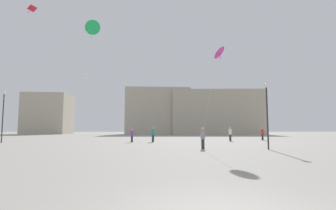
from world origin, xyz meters
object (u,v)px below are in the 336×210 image
Objects in this scene: person_in_grey at (203,137)px; person_in_purple at (132,135)px; building_left_hall at (49,114)px; lamppost_west at (267,105)px; kite_crimson_delta at (37,15)px; kite_emerald_diamond at (92,28)px; person_in_red at (262,133)px; kite_magenta_diamond at (219,52)px; building_centre_hall at (158,112)px; building_right_hall at (216,113)px; lamppost_east at (3,109)px; person_in_white at (230,133)px; person_in_teal at (153,134)px.

person_in_purple is (-6.55, 10.52, -0.03)m from person_in_grey.
person_in_grey is at bearing -59.52° from building_left_hall.
building_left_hall is 80.98m from lamppost_west.
kite_crimson_delta is 13.54m from kite_emerald_diamond.
kite_magenta_diamond reaches higher than person_in_red.
building_centre_hall is (-4.84, 60.23, -0.91)m from kite_magenta_diamond.
kite_crimson_delta is 0.76× the size of building_centre_hall.
person_in_grey is 0.11× the size of building_left_hall.
building_right_hall reaches higher than person_in_purple.
kite_crimson_delta is 58.64m from building_right_hall.
person_in_red is 26.79m from kite_emerald_diamond.
building_left_hall is at bearing 107.75° from lamppost_east.
building_right_hall is 59.87m from lamppost_east.
person_in_white reaches higher than person_in_red.
person_in_teal is at bearing -2.35° from person_in_red.
person_in_teal is at bearing -90.78° from building_centre_hall.
lamppost_east is at bearing -72.25° from building_left_hall.
kite_magenta_diamond reaches higher than person_in_grey.
lamppost_east is at bearing -9.49° from person_in_red.
kite_emerald_diamond reaches higher than lamppost_west.
kite_magenta_diamond reaches higher than person_in_purple.
kite_crimson_delta is 1.60× the size of kite_emerald_diamond.
building_left_hall is (-35.33, 56.05, 5.49)m from person_in_teal.
building_centre_hall reaches higher than person_in_purple.
person_in_grey is 59.89m from building_right_hall.
kite_crimson_delta is 61.90m from building_left_hall.
kite_magenta_diamond is 0.48× the size of building_left_hall.
lamppost_west is (13.87, -1.31, -6.44)m from kite_emerald_diamond.
kite_emerald_diamond reaches higher than person_in_purple.
person_in_teal is 1.12× the size of person_in_purple.
kite_crimson_delta is at bearing -123.80° from building_right_hall.
person_in_red is at bearing 11.87° from kite_crimson_delta.
building_left_hall is at bearing 170.41° from building_right_hall.
kite_emerald_diamond is 60.28m from building_centre_hall.
person_in_purple is 0.23× the size of kite_magenta_diamond.
person_in_grey is (-5.97, -13.25, -0.09)m from person_in_white.
person_in_white is at bearing -100.96° from building_right_hall.
person_in_red is 72.28m from building_left_hall.
person_in_grey is at bearing -86.78° from building_centre_hall.
kite_emerald_diamond is at bearing 159.35° from person_in_white.
lamppost_west is at bearing -155.45° from person_in_purple.
person_in_red is at bearing -94.55° from building_right_hall.
building_left_hall is (-21.71, 57.36, -8.42)m from kite_crimson_delta.
person_in_grey is at bearing -170.66° from kite_magenta_diamond.
kite_crimson_delta is 2.49× the size of lamppost_east.
building_left_hall reaches higher than kite_magenta_diamond.
lamppost_east is (-32.37, -5.81, 2.89)m from person_in_red.
kite_emerald_diamond is 73.13m from building_left_hall.
person_in_red is at bearing 10.18° from lamppost_east.
building_right_hall is at bearing 80.59° from lamppost_west.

